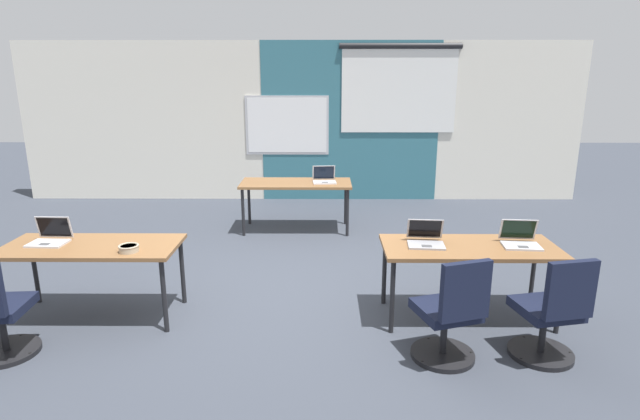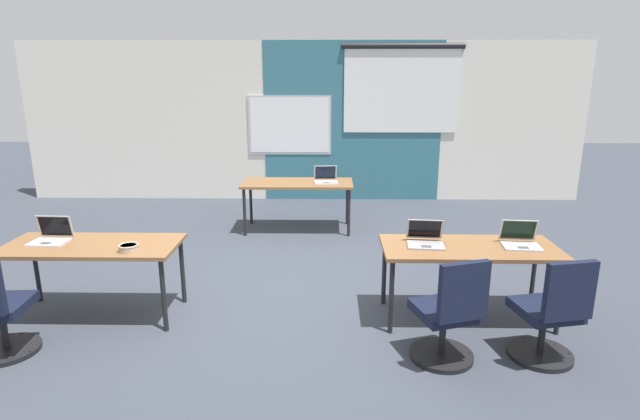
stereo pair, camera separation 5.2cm
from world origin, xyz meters
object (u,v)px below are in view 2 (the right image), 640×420
at_px(laptop_near_right_inner, 425,240).
at_px(laptop_near_left_end, 51,237).
at_px(chair_near_right_inner, 448,319).
at_px(laptop_far_right, 326,179).
at_px(desk_far_center, 298,186).
at_px(desk_near_right, 469,252).
at_px(snack_bowl, 129,247).
at_px(laptop_near_right_end, 520,241).
at_px(chair_near_right_end, 550,319).
at_px(desk_near_left, 92,250).

relative_size(laptop_near_right_inner, laptop_near_left_end, 1.05).
xyz_separation_m(chair_near_right_inner, laptop_far_right, (-0.99, 3.57, 0.39)).
bearing_deg(desk_far_center, laptop_near_right_inner, -63.97).
bearing_deg(laptop_near_left_end, desk_far_center, 54.08).
height_order(desk_near_right, laptop_near_left_end, laptop_near_left_end).
relative_size(laptop_near_right_inner, chair_near_right_inner, 0.39).
relative_size(laptop_far_right, snack_bowl, 1.99).
bearing_deg(laptop_near_right_end, chair_near_right_end, -85.19).
xyz_separation_m(desk_near_left, laptop_near_left_end, (-0.40, 0.06, 0.11)).
bearing_deg(laptop_near_left_end, chair_near_right_inner, -10.93).
distance_m(laptop_near_right_end, chair_near_right_end, 0.86).
xyz_separation_m(desk_near_right, laptop_far_right, (-1.34, 2.80, 0.11)).
relative_size(desk_near_left, laptop_near_right_inner, 4.49).
relative_size(desk_far_center, chair_near_right_end, 1.74).
relative_size(desk_near_right, chair_near_right_inner, 1.74).
xyz_separation_m(desk_near_left, desk_far_center, (1.75, 2.80, 0.00)).
height_order(desk_near_right, desk_far_center, same).
relative_size(chair_near_right_inner, laptop_near_right_end, 2.58).
bearing_deg(desk_far_center, laptop_far_right, -0.02).
relative_size(desk_near_right, laptop_near_right_inner, 4.49).
bearing_deg(chair_near_right_end, laptop_far_right, -74.86).
relative_size(laptop_near_right_inner, chair_near_right_end, 0.39).
height_order(desk_far_center, chair_near_right_inner, chair_near_right_inner).
height_order(laptop_near_right_inner, laptop_near_left_end, laptop_near_left_end).
bearing_deg(desk_far_center, desk_near_left, -122.01).
bearing_deg(desk_far_center, chair_near_right_end, -58.07).
height_order(laptop_near_right_end, chair_near_right_end, laptop_near_right_end).
bearing_deg(chair_near_right_inner, chair_near_right_end, 164.42).
bearing_deg(desk_near_left, chair_near_right_end, -10.66).
bearing_deg(desk_near_left, snack_bowl, -23.53).
distance_m(desk_near_left, chair_near_right_inner, 3.26).
distance_m(desk_near_right, snack_bowl, 3.08).
bearing_deg(chair_near_right_inner, laptop_near_right_end, -153.20).
distance_m(desk_near_left, laptop_far_right, 3.54).
height_order(desk_near_left, laptop_near_left_end, laptop_near_left_end).
relative_size(laptop_near_right_end, snack_bowl, 2.01).
distance_m(desk_near_left, laptop_near_left_end, 0.42).
height_order(laptop_near_right_end, laptop_far_right, laptop_far_right).
bearing_deg(laptop_far_right, laptop_near_right_inner, -75.97).
distance_m(desk_far_center, snack_bowl, 3.27).
bearing_deg(desk_near_right, snack_bowl, -176.58).
xyz_separation_m(laptop_near_right_inner, snack_bowl, (-2.68, -0.22, -0.01)).
bearing_deg(snack_bowl, desk_near_right, 3.42).
relative_size(desk_far_center, snack_bowl, 9.01).
bearing_deg(chair_near_right_end, snack_bowl, -20.77).
xyz_separation_m(laptop_near_left_end, chair_near_right_end, (4.36, -0.80, -0.39)).
relative_size(desk_far_center, laptop_near_right_inner, 4.49).
bearing_deg(snack_bowl, laptop_near_right_inner, 4.77).
bearing_deg(laptop_near_right_end, chair_near_right_inner, -130.56).
distance_m(laptop_near_right_inner, laptop_near_right_end, 0.87).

